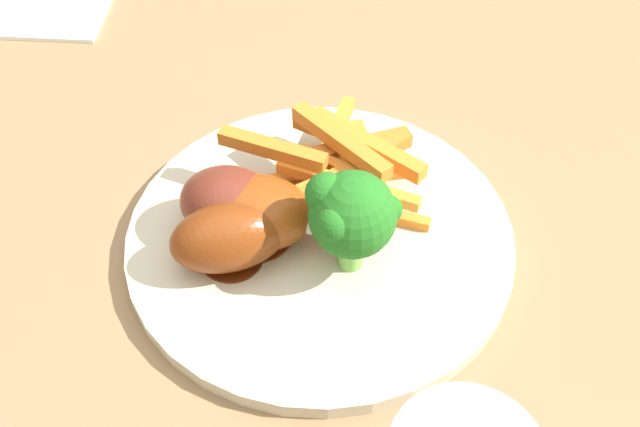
{
  "coord_description": "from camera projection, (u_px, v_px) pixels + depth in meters",
  "views": [
    {
      "loc": [
        -0.11,
        0.34,
        1.14
      ],
      "look_at": [
        0.01,
        0.02,
        0.75
      ],
      "focal_mm": 43.81,
      "sensor_mm": 36.0,
      "label": 1
    }
  ],
  "objects": [
    {
      "name": "dining_table",
      "position": [
        339.0,
        320.0,
        0.63
      ],
      "size": [
        1.0,
        0.79,
        0.72
      ],
      "color": "#8E6B47",
      "rests_on": "ground_plane"
    },
    {
      "name": "dinner_plate",
      "position": [
        320.0,
        239.0,
        0.54
      ],
      "size": [
        0.27,
        0.27,
        0.01
      ],
      "primitive_type": "cylinder",
      "color": "beige",
      "rests_on": "dining_table"
    },
    {
      "name": "broccoli_floret_front",
      "position": [
        349.0,
        213.0,
        0.48
      ],
      "size": [
        0.06,
        0.06,
        0.08
      ],
      "color": "#7CBD54",
      "rests_on": "dinner_plate"
    },
    {
      "name": "carrot_fries_pile",
      "position": [
        342.0,
        162.0,
        0.55
      ],
      "size": [
        0.16,
        0.14,
        0.05
      ],
      "color": "orange",
      "rests_on": "dinner_plate"
    },
    {
      "name": "chicken_drumstick_near",
      "position": [
        260.0,
        213.0,
        0.52
      ],
      "size": [
        0.13,
        0.07,
        0.05
      ],
      "color": "#62230A",
      "rests_on": "dinner_plate"
    },
    {
      "name": "chicken_drumstick_far",
      "position": [
        237.0,
        206.0,
        0.52
      ],
      "size": [
        0.13,
        0.06,
        0.05
      ],
      "color": "#4C1810",
      "rests_on": "dinner_plate"
    },
    {
      "name": "chicken_drumstick_extra",
      "position": [
        237.0,
        235.0,
        0.5
      ],
      "size": [
        0.12,
        0.1,
        0.05
      ],
      "color": "#541D09",
      "rests_on": "dinner_plate"
    }
  ]
}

